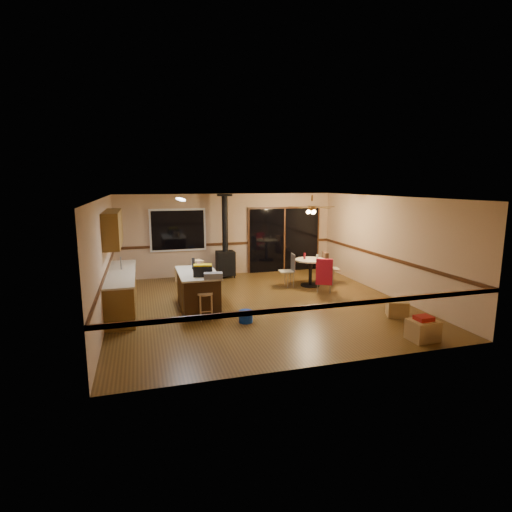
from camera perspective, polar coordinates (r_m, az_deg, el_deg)
name	(u,v)px	position (r m, az deg, el deg)	size (l,w,h in m)	color
floor	(259,304)	(9.85, 0.49, -6.90)	(7.00, 7.00, 0.00)	#533817
ceiling	(260,197)	(9.42, 0.52, 8.40)	(7.00, 7.00, 0.00)	silver
wall_back	(228,234)	(12.90, -3.98, 3.09)	(7.00, 7.00, 0.00)	tan
wall_front	(324,288)	(6.35, 9.65, -4.55)	(7.00, 7.00, 0.00)	tan
wall_left	(104,260)	(9.19, -20.89, -0.49)	(7.00, 7.00, 0.00)	tan
wall_right	(387,246)	(11.06, 18.15, 1.40)	(7.00, 7.00, 0.00)	tan
chair_rail	(259,264)	(9.60, 0.50, -1.19)	(7.00, 7.00, 0.08)	#3E210F
window	(178,230)	(12.59, -11.08, 3.66)	(1.72, 0.10, 1.32)	black
sliding_door	(284,240)	(13.42, 4.04, 2.29)	(2.52, 0.10, 2.10)	black
lower_cabinets	(122,292)	(9.84, -18.60, -4.86)	(0.60, 3.00, 0.86)	brown
countertop	(121,273)	(9.74, -18.75, -2.30)	(0.64, 3.04, 0.04)	beige
upper_cabinets	(113,228)	(9.79, -19.78, 3.75)	(0.35, 2.00, 0.80)	brown
kitchen_island	(198,291)	(9.42, -8.31, -4.95)	(0.88, 1.68, 0.90)	#311C0C
wood_stove	(225,254)	(12.51, -4.40, 0.22)	(0.55, 0.50, 2.52)	black
ceiling_fan	(312,209)	(11.35, 8.00, 6.66)	(0.24, 0.24, 0.55)	brown
fluorescent_strip	(180,199)	(9.36, -10.74, 7.96)	(0.10, 1.20, 0.04)	white
toolbox_grey	(213,276)	(8.64, -6.14, -2.80)	(0.40, 0.22, 0.12)	slate
toolbox_black	(203,271)	(8.87, -7.61, -2.13)	(0.42, 0.22, 0.23)	black
toolbox_yellow_lid	(203,265)	(8.84, -7.63, -1.30)	(0.39, 0.21, 0.03)	gold
box_on_island	(198,264)	(9.79, -8.28, -1.12)	(0.20, 0.28, 0.18)	#A17C47
bottle_dark	(193,264)	(9.62, -8.95, -1.09)	(0.08, 0.08, 0.27)	black
bottle_pink	(199,268)	(9.19, -8.19, -1.72)	(0.07, 0.07, 0.23)	#D84C8C
bottle_white	(193,263)	(9.91, -9.04, -1.05)	(0.06, 0.06, 0.17)	white
bar_stool	(205,306)	(8.74, -7.27, -7.14)	(0.34, 0.34, 0.61)	tan
blue_bucket	(246,316)	(8.60, -1.48, -8.62)	(0.30, 0.30, 0.25)	#0B2F9E
dining_table	(310,268)	(11.57, 7.79, -1.68)	(0.88, 0.88, 0.78)	black
glass_red	(305,256)	(11.54, 6.95, 0.01)	(0.07, 0.07, 0.18)	#590C14
glass_cream	(317,257)	(11.54, 8.75, -0.11)	(0.06, 0.06, 0.14)	beige
chair_left	(290,266)	(11.41, 4.89, -1.49)	(0.45, 0.44, 0.51)	tan
chair_near	(324,272)	(10.80, 9.73, -2.23)	(0.59, 0.60, 0.70)	tan
chair_right	(326,264)	(11.85, 9.93, -1.12)	(0.54, 0.50, 0.70)	tan
box_under_window	(186,274)	(12.27, -9.99, -2.53)	(0.56, 0.44, 0.44)	#A17C47
box_corner_a	(423,330)	(8.26, 22.74, -9.74)	(0.51, 0.43, 0.39)	#A17C47
box_corner_b	(397,309)	(9.48, 19.54, -7.09)	(0.44, 0.38, 0.35)	#A17C47
box_small_red	(424,318)	(8.18, 22.85, -8.19)	(0.31, 0.26, 0.08)	maroon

